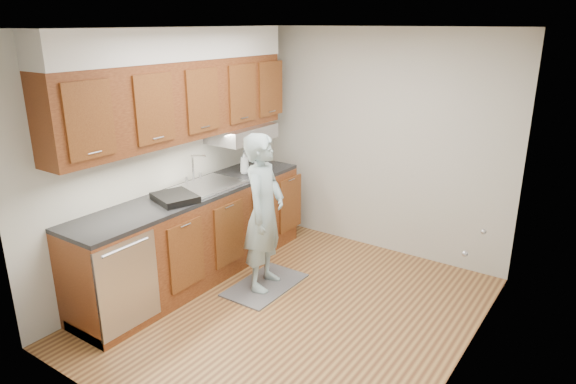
% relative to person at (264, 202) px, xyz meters
% --- Properties ---
extents(floor, '(3.50, 3.50, 0.00)m').
position_rel_person_xyz_m(floor, '(0.49, -0.22, -0.90)').
color(floor, '#9F733C').
rests_on(floor, ground).
extents(ceiling, '(3.50, 3.50, 0.00)m').
position_rel_person_xyz_m(ceiling, '(0.49, -0.22, 1.60)').
color(ceiling, white).
rests_on(ceiling, wall_left).
extents(wall_left, '(0.02, 3.50, 2.50)m').
position_rel_person_xyz_m(wall_left, '(-1.01, -0.22, 0.35)').
color(wall_left, '#B3B3A8').
rests_on(wall_left, floor).
extents(wall_right, '(0.02, 3.50, 2.50)m').
position_rel_person_xyz_m(wall_right, '(1.99, -0.22, 0.35)').
color(wall_right, '#B3B3A8').
rests_on(wall_right, floor).
extents(wall_back, '(3.00, 0.02, 2.50)m').
position_rel_person_xyz_m(wall_back, '(0.49, 1.53, 0.35)').
color(wall_back, '#B3B3A8').
rests_on(wall_back, floor).
extents(counter, '(0.64, 2.80, 1.30)m').
position_rel_person_xyz_m(counter, '(-0.71, -0.22, -0.41)').
color(counter, brown).
rests_on(counter, floor).
extents(upper_cabinets, '(0.47, 2.80, 1.21)m').
position_rel_person_xyz_m(upper_cabinets, '(-0.84, -0.18, 1.05)').
color(upper_cabinets, brown).
rests_on(upper_cabinets, wall_left).
extents(closet_door, '(0.02, 1.22, 2.05)m').
position_rel_person_xyz_m(closet_door, '(1.98, 0.08, 0.13)').
color(closet_door, white).
rests_on(closet_door, wall_right).
extents(floor_mat, '(0.51, 0.86, 0.02)m').
position_rel_person_xyz_m(floor_mat, '(0.00, -0.00, -0.89)').
color(floor_mat, slate).
rests_on(floor_mat, floor).
extents(person, '(0.56, 0.71, 1.76)m').
position_rel_person_xyz_m(person, '(0.00, 0.00, 0.00)').
color(person, '#8BA5A9').
rests_on(person, floor_mat).
extents(soap_bottle_a, '(0.14, 0.14, 0.26)m').
position_rel_person_xyz_m(soap_bottle_a, '(-0.69, 0.56, 0.17)').
color(soap_bottle_a, silver).
rests_on(soap_bottle_a, counter).
extents(soap_bottle_b, '(0.12, 0.12, 0.18)m').
position_rel_person_xyz_m(soap_bottle_b, '(-0.59, 0.67, 0.13)').
color(soap_bottle_b, silver).
rests_on(soap_bottle_b, counter).
extents(steel_can, '(0.09, 0.09, 0.13)m').
position_rel_person_xyz_m(steel_can, '(-0.47, 0.54, 0.11)').
color(steel_can, '#A5A5AA').
rests_on(steel_can, counter).
extents(dish_rack, '(0.49, 0.45, 0.06)m').
position_rel_person_xyz_m(dish_rack, '(-0.64, -0.54, 0.07)').
color(dish_rack, black).
rests_on(dish_rack, counter).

